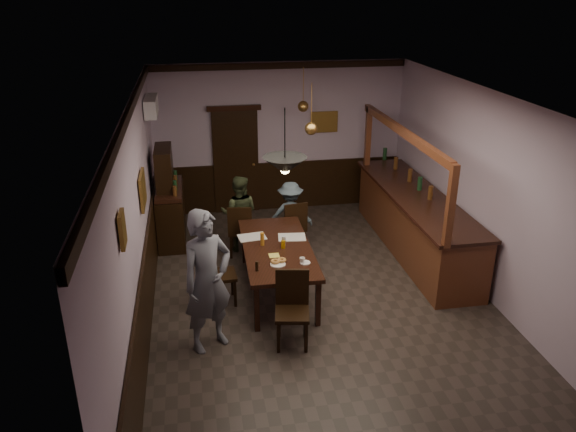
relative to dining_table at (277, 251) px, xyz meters
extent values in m
cube|color=#2D2621|center=(0.58, -0.60, -0.69)|extent=(5.00, 8.00, 0.01)
cube|color=white|center=(0.58, -0.60, 2.31)|extent=(5.00, 8.00, 0.01)
cube|color=#BFA8C3|center=(0.58, 3.40, 0.81)|extent=(5.00, 0.01, 3.00)
cube|color=#BFA8C3|center=(0.58, -4.60, 0.81)|extent=(5.00, 0.01, 3.00)
cube|color=#BFA8C3|center=(-1.92, -0.60, 0.81)|extent=(0.01, 8.00, 3.00)
cube|color=#BFA8C3|center=(3.08, -0.60, 0.81)|extent=(0.01, 8.00, 3.00)
cube|color=black|center=(0.00, 0.00, 0.03)|extent=(1.04, 2.22, 0.06)
cube|color=black|center=(-0.44, -1.01, -0.34)|extent=(0.07, 0.07, 0.69)
cube|color=black|center=(0.40, -1.03, -0.34)|extent=(0.07, 0.07, 0.69)
cube|color=black|center=(-0.40, 1.03, -0.34)|extent=(0.07, 0.07, 0.69)
cube|color=black|center=(0.44, 1.01, -0.34)|extent=(0.07, 0.07, 0.69)
cube|color=black|center=(-0.43, 1.36, -0.25)|extent=(0.46, 0.46, 0.05)
cube|color=black|center=(-0.45, 1.17, 0.01)|extent=(0.41, 0.09, 0.49)
cube|color=black|center=(-0.24, 1.50, -0.48)|extent=(0.04, 0.04, 0.42)
cube|color=black|center=(-0.57, 1.54, -0.48)|extent=(0.04, 0.04, 0.42)
cube|color=black|center=(-0.29, 1.17, -0.48)|extent=(0.04, 0.04, 0.42)
cube|color=black|center=(-0.61, 1.22, -0.48)|extent=(0.04, 0.04, 0.42)
cube|color=black|center=(0.47, 1.34, -0.24)|extent=(0.47, 0.47, 0.05)
cube|color=black|center=(0.50, 1.16, 0.02)|extent=(0.41, 0.11, 0.49)
cube|color=black|center=(0.61, 1.53, -0.47)|extent=(0.04, 0.04, 0.42)
cube|color=black|center=(0.28, 1.48, -0.47)|extent=(0.04, 0.04, 0.42)
cube|color=black|center=(0.66, 1.21, -0.47)|extent=(0.04, 0.04, 0.42)
cube|color=black|center=(0.33, 1.15, -0.47)|extent=(0.04, 0.04, 0.42)
cube|color=black|center=(-0.02, -1.40, -0.22)|extent=(0.50, 0.50, 0.05)
cube|color=black|center=(0.01, -1.21, 0.06)|extent=(0.44, 0.12, 0.52)
cube|color=black|center=(-0.23, -1.54, -0.46)|extent=(0.04, 0.04, 0.44)
cube|color=black|center=(0.12, -1.60, -0.46)|extent=(0.04, 0.04, 0.44)
cube|color=black|center=(-0.17, -1.20, -0.46)|extent=(0.04, 0.04, 0.44)
cube|color=black|center=(0.18, -1.26, -0.46)|extent=(0.04, 0.04, 0.44)
cube|color=black|center=(-0.85, -0.19, -0.24)|extent=(0.44, 0.44, 0.05)
cube|color=black|center=(-1.04, -0.20, 0.03)|extent=(0.06, 0.42, 0.50)
cube|color=black|center=(-0.68, -0.35, -0.47)|extent=(0.04, 0.04, 0.43)
cube|color=black|center=(-0.69, -0.01, -0.47)|extent=(0.04, 0.04, 0.43)
cube|color=black|center=(-1.01, -0.36, -0.47)|extent=(0.04, 0.04, 0.43)
cube|color=black|center=(-1.03, -0.03, -0.47)|extent=(0.04, 0.04, 0.43)
imported|color=slate|center=(-1.07, -1.23, 0.27)|extent=(0.83, 0.75, 1.90)
imported|color=#384227|center=(-0.42, 1.56, 0.00)|extent=(0.76, 0.65, 1.36)
imported|color=slate|center=(0.48, 1.54, -0.08)|extent=(0.84, 0.56, 1.20)
cube|color=silver|center=(-0.33, 0.40, 0.07)|extent=(0.45, 0.35, 0.01)
cube|color=silver|center=(0.28, 0.29, 0.07)|extent=(0.45, 0.35, 0.01)
cube|color=#E2CE53|center=(-0.09, -0.28, 0.07)|extent=(0.15, 0.15, 0.00)
cylinder|color=white|center=(0.31, -0.59, 0.07)|extent=(0.15, 0.15, 0.01)
imported|color=white|center=(0.27, -0.59, 0.11)|extent=(0.08, 0.08, 0.07)
cylinder|color=white|center=(-0.08, -0.57, 0.07)|extent=(0.22, 0.22, 0.01)
torus|color=#C68C47|center=(-0.11, -0.53, 0.10)|extent=(0.13, 0.13, 0.04)
torus|color=#C68C47|center=(-0.01, -0.51, 0.10)|extent=(0.13, 0.13, 0.04)
cylinder|color=yellow|center=(0.08, -0.06, 0.12)|extent=(0.07, 0.07, 0.12)
cylinder|color=#BF721E|center=(-0.21, 0.10, 0.16)|extent=(0.06, 0.06, 0.20)
cylinder|color=silver|center=(0.11, 0.03, 0.14)|extent=(0.06, 0.06, 0.15)
cylinder|color=black|center=(-0.39, -0.69, 0.13)|extent=(0.04, 0.04, 0.14)
cube|color=black|center=(-1.62, 2.16, -0.21)|extent=(0.47, 1.33, 0.95)
cube|color=black|center=(-1.62, 2.16, 0.31)|extent=(0.45, 1.28, 0.08)
cube|color=black|center=(-1.67, 2.16, 0.69)|extent=(0.28, 0.85, 0.76)
cube|color=#522816|center=(2.58, 0.99, -0.18)|extent=(0.83, 3.87, 1.01)
cube|color=black|center=(2.56, 0.99, 0.35)|extent=(0.92, 3.96, 0.06)
cube|color=#522816|center=(2.22, 0.99, 1.48)|extent=(0.10, 3.78, 0.12)
cube|color=#522816|center=(2.22, -0.85, 0.93)|extent=(0.10, 0.10, 1.20)
cube|color=#522816|center=(2.22, 2.83, 0.93)|extent=(0.10, 0.10, 1.20)
cube|color=black|center=(-0.32, 3.35, 0.36)|extent=(0.90, 0.06, 2.10)
cube|color=white|center=(-1.80, 2.30, 1.76)|extent=(0.20, 0.85, 0.30)
cube|color=olive|center=(-1.88, -2.20, 1.46)|extent=(0.04, 0.28, 0.36)
cube|color=olive|center=(-1.88, 0.20, 1.01)|extent=(0.04, 0.62, 0.48)
cube|color=olive|center=(1.48, 3.36, 1.11)|extent=(0.55, 0.04, 0.42)
cylinder|color=black|center=(-0.01, -0.80, 1.95)|extent=(0.02, 0.02, 0.73)
cone|color=black|center=(-0.01, -0.80, 1.59)|extent=(0.56, 0.56, 0.22)
sphere|color=#FFD88C|center=(-0.01, -0.80, 1.54)|extent=(0.12, 0.12, 0.12)
cylinder|color=#BF8C3F|center=(0.68, 0.89, 1.96)|extent=(0.02, 0.02, 0.70)
cone|color=#BF8C3F|center=(0.68, 0.89, 1.61)|extent=(0.20, 0.20, 0.22)
sphere|color=#FFD88C|center=(0.68, 0.89, 1.56)|extent=(0.12, 0.12, 0.12)
cylinder|color=#BF8C3F|center=(0.88, 2.53, 1.96)|extent=(0.02, 0.02, 0.70)
cone|color=#BF8C3F|center=(0.88, 2.53, 1.61)|extent=(0.20, 0.20, 0.22)
sphere|color=#FFD88C|center=(0.88, 2.53, 1.56)|extent=(0.12, 0.12, 0.12)
camera|label=1|loc=(-1.13, -7.45, 3.73)|focal=35.00mm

